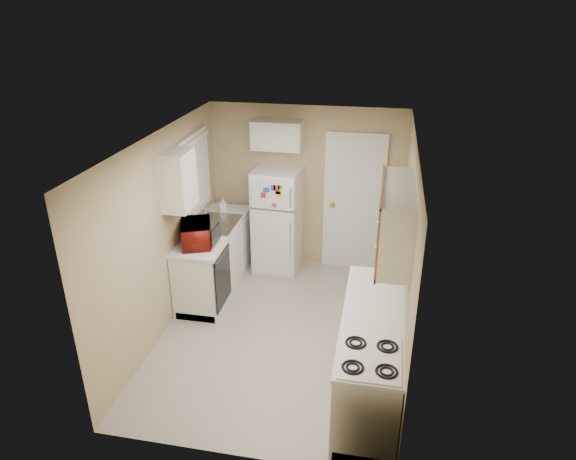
# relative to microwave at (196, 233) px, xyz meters

# --- Properties ---
(floor) EXTENTS (3.80, 3.80, 0.00)m
(floor) POSITION_rel_microwave_xyz_m (1.15, -0.40, -1.05)
(floor) COLOR #BCB5AB
(floor) RESTS_ON ground
(ceiling) EXTENTS (3.80, 3.80, 0.00)m
(ceiling) POSITION_rel_microwave_xyz_m (1.15, -0.40, 1.35)
(ceiling) COLOR white
(ceiling) RESTS_ON floor
(wall_left) EXTENTS (3.80, 3.80, 0.00)m
(wall_left) POSITION_rel_microwave_xyz_m (-0.25, -0.40, 0.15)
(wall_left) COLOR tan
(wall_left) RESTS_ON floor
(wall_right) EXTENTS (3.80, 3.80, 0.00)m
(wall_right) POSITION_rel_microwave_xyz_m (2.55, -0.40, 0.15)
(wall_right) COLOR tan
(wall_right) RESTS_ON floor
(wall_back) EXTENTS (2.80, 2.80, 0.00)m
(wall_back) POSITION_rel_microwave_xyz_m (1.15, 1.50, 0.15)
(wall_back) COLOR tan
(wall_back) RESTS_ON floor
(wall_front) EXTENTS (2.80, 2.80, 0.00)m
(wall_front) POSITION_rel_microwave_xyz_m (1.15, -2.30, 0.15)
(wall_front) COLOR tan
(wall_front) RESTS_ON floor
(left_counter) EXTENTS (0.60, 1.80, 0.90)m
(left_counter) POSITION_rel_microwave_xyz_m (0.05, 0.50, -0.60)
(left_counter) COLOR silver
(left_counter) RESTS_ON floor
(dishwasher) EXTENTS (0.03, 0.58, 0.72)m
(dishwasher) POSITION_rel_microwave_xyz_m (0.34, -0.10, -0.56)
(dishwasher) COLOR black
(dishwasher) RESTS_ON floor
(sink) EXTENTS (0.54, 0.74, 0.16)m
(sink) POSITION_rel_microwave_xyz_m (0.05, 0.65, -0.19)
(sink) COLOR gray
(sink) RESTS_ON left_counter
(microwave) EXTENTS (0.60, 0.46, 0.35)m
(microwave) POSITION_rel_microwave_xyz_m (0.00, 0.00, 0.00)
(microwave) COLOR maroon
(microwave) RESTS_ON left_counter
(soap_bottle) EXTENTS (0.13, 0.13, 0.22)m
(soap_bottle) POSITION_rel_microwave_xyz_m (-0.00, 1.08, -0.05)
(soap_bottle) COLOR silver
(soap_bottle) RESTS_ON left_counter
(window_blinds) EXTENTS (0.10, 0.98, 1.08)m
(window_blinds) POSITION_rel_microwave_xyz_m (-0.21, 0.65, 0.55)
(window_blinds) COLOR silver
(window_blinds) RESTS_ON wall_left
(upper_cabinet_left) EXTENTS (0.30, 0.45, 0.70)m
(upper_cabinet_left) POSITION_rel_microwave_xyz_m (-0.10, -0.18, 0.75)
(upper_cabinet_left) COLOR silver
(upper_cabinet_left) RESTS_ON wall_left
(refrigerator) EXTENTS (0.67, 0.65, 1.56)m
(refrigerator) POSITION_rel_microwave_xyz_m (0.78, 1.20, -0.27)
(refrigerator) COLOR silver
(refrigerator) RESTS_ON floor
(cabinet_over_fridge) EXTENTS (0.70, 0.30, 0.40)m
(cabinet_over_fridge) POSITION_rel_microwave_xyz_m (0.75, 1.35, 0.95)
(cabinet_over_fridge) COLOR silver
(cabinet_over_fridge) RESTS_ON wall_back
(interior_door) EXTENTS (0.86, 0.06, 2.08)m
(interior_door) POSITION_rel_microwave_xyz_m (1.85, 1.46, -0.03)
(interior_door) COLOR silver
(interior_door) RESTS_ON floor
(right_counter) EXTENTS (0.60, 2.00, 0.90)m
(right_counter) POSITION_rel_microwave_xyz_m (2.25, -1.20, -0.60)
(right_counter) COLOR silver
(right_counter) RESTS_ON floor
(stove) EXTENTS (0.53, 0.65, 0.79)m
(stove) POSITION_rel_microwave_xyz_m (2.26, -1.85, -0.65)
(stove) COLOR silver
(stove) RESTS_ON floor
(upper_cabinet_right) EXTENTS (0.30, 1.20, 0.70)m
(upper_cabinet_right) POSITION_rel_microwave_xyz_m (2.40, -0.90, 0.75)
(upper_cabinet_right) COLOR silver
(upper_cabinet_right) RESTS_ON wall_right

